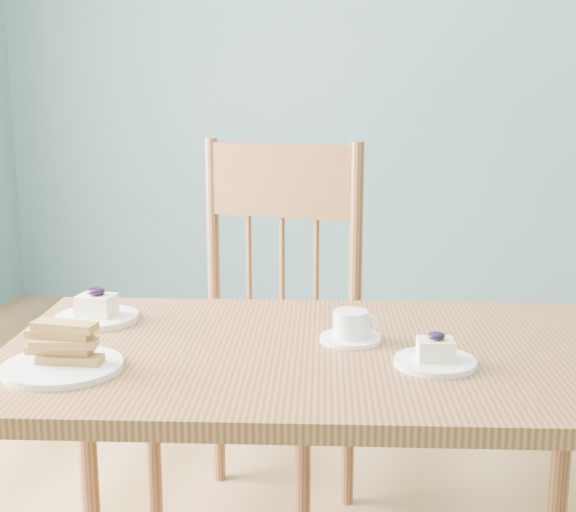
{
  "coord_description": "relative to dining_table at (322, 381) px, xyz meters",
  "views": [
    {
      "loc": [
        -0.13,
        -1.49,
        1.16
      ],
      "look_at": [
        -0.45,
        0.02,
        0.83
      ],
      "focal_mm": 50.0,
      "sensor_mm": 36.0,
      "label": 1
    }
  ],
  "objects": [
    {
      "name": "biscotti_plate",
      "position": [
        -0.43,
        -0.21,
        0.09
      ],
      "size": [
        0.21,
        0.21,
        0.08
      ],
      "rotation": [
        0.0,
        0.0,
        0.15
      ],
      "color": "white",
      "rests_on": "dining_table"
    },
    {
      "name": "cheesecake_plate_far",
      "position": [
        -0.51,
        0.08,
        0.09
      ],
      "size": [
        0.18,
        0.18,
        0.07
      ],
      "rotation": [
        0.0,
        0.0,
        -0.03
      ],
      "color": "white",
      "rests_on": "dining_table"
    },
    {
      "name": "dining_chair",
      "position": [
        -0.25,
        0.51,
        -0.08
      ],
      "size": [
        0.53,
        0.51,
        1.02
      ],
      "rotation": [
        0.0,
        0.0,
        -0.15
      ],
      "color": "#9E643C",
      "rests_on": "ground"
    },
    {
      "name": "cheesecake_plate_near",
      "position": [
        0.22,
        -0.05,
        0.08
      ],
      "size": [
        0.15,
        0.15,
        0.06
      ],
      "rotation": [
        0.0,
        0.0,
        0.18
      ],
      "color": "white",
      "rests_on": "dining_table"
    },
    {
      "name": "coffee_cup",
      "position": [
        0.05,
        0.06,
        0.09
      ],
      "size": [
        0.12,
        0.12,
        0.06
      ],
      "rotation": [
        0.0,
        0.0,
        0.17
      ],
      "color": "white",
      "rests_on": "dining_table"
    },
    {
      "name": "dining_table",
      "position": [
        0.0,
        0.0,
        0.0
      ],
      "size": [
        1.34,
        0.9,
        0.66
      ],
      "rotation": [
        0.0,
        0.0,
        0.16
      ],
      "color": "#9E643C",
      "rests_on": "ground"
    }
  ]
}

